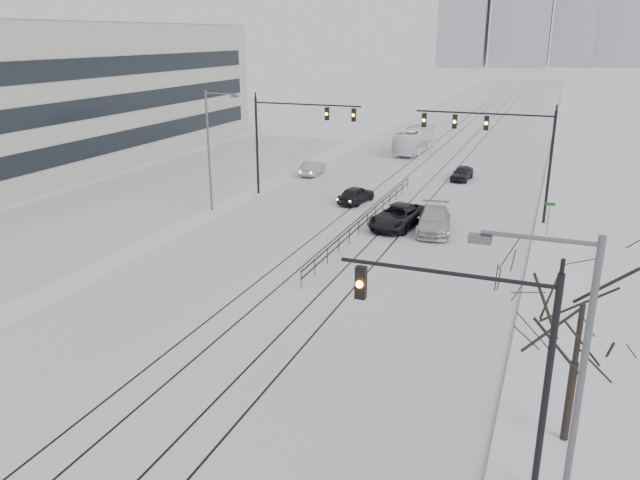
{
  "coord_description": "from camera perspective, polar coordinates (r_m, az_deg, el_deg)",
  "views": [
    {
      "loc": [
        11.99,
        -10.21,
        12.86
      ],
      "look_at": [
        1.45,
        17.03,
        3.2
      ],
      "focal_mm": 35.0,
      "sensor_mm": 36.0,
      "label": 1
    }
  ],
  "objects": [
    {
      "name": "traffic_mast_near",
      "position": [
        18.25,
        15.23,
        -9.45
      ],
      "size": [
        6.1,
        0.37,
        7.0
      ],
      "color": "black",
      "rests_on": "ground"
    },
    {
      "name": "office_building",
      "position": [
        67.62,
        -27.19,
        11.42
      ],
      "size": [
        20.2,
        62.2,
        14.11
      ],
      "color": "#B2B0A8",
      "rests_on": "ground"
    },
    {
      "name": "traffic_mast_ne",
      "position": [
        45.92,
        16.29,
        8.68
      ],
      "size": [
        9.6,
        0.37,
        8.0
      ],
      "color": "black",
      "rests_on": "ground"
    },
    {
      "name": "tram_rails",
      "position": [
        53.19,
        7.51,
        4.18
      ],
      "size": [
        5.3,
        180.0,
        0.01
      ],
      "color": "black",
      "rests_on": "ground"
    },
    {
      "name": "street_sign",
      "position": [
        43.69,
        20.17,
        2.23
      ],
      "size": [
        0.7,
        0.06,
        2.4
      ],
      "color": "#595B60",
      "rests_on": "ground"
    },
    {
      "name": "sedan_nb_right",
      "position": [
        43.12,
        10.37,
        1.74
      ],
      "size": [
        3.05,
        5.74,
        1.58
      ],
      "primitive_type": "imported",
      "rotation": [
        0.0,
        0.0,
        0.16
      ],
      "color": "#B8B9C0",
      "rests_on": "ground"
    },
    {
      "name": "parking_strip",
      "position": [
        56.85,
        -13.81,
        4.71
      ],
      "size": [
        14.0,
        60.0,
        0.03
      ],
      "primitive_type": "cube",
      "color": "silver",
      "rests_on": "ground"
    },
    {
      "name": "street_light_west",
      "position": [
        47.54,
        -9.87,
        8.77
      ],
      "size": [
        2.73,
        0.25,
        9.0
      ],
      "color": "#595B60",
      "rests_on": "ground"
    },
    {
      "name": "sedan_nb_far",
      "position": [
        59.34,
        12.86,
        5.97
      ],
      "size": [
        1.84,
        3.93,
        1.3
      ],
      "primitive_type": "imported",
      "rotation": [
        0.0,
        0.0,
        -0.08
      ],
      "color": "black",
      "rests_on": "ground"
    },
    {
      "name": "traffic_mast_nw",
      "position": [
        51.07,
        -2.8,
        10.08
      ],
      "size": [
        9.1,
        0.37,
        8.0
      ],
      "color": "black",
      "rests_on": "ground"
    },
    {
      "name": "sedan_nb_front",
      "position": [
        43.81,
        7.14,
        2.15
      ],
      "size": [
        3.43,
        5.96,
        1.56
      ],
      "primitive_type": "imported",
      "rotation": [
        0.0,
        0.0,
        -0.16
      ],
      "color": "black",
      "rests_on": "ground"
    },
    {
      "name": "street_light_east",
      "position": [
        15.28,
        21.41,
        -13.14
      ],
      "size": [
        2.73,
        0.25,
        9.0
      ],
      "color": "#595B60",
      "rests_on": "ground"
    },
    {
      "name": "curb",
      "position": [
        71.37,
        20.19,
        6.85
      ],
      "size": [
        0.1,
        260.0,
        0.12
      ],
      "primitive_type": "cube",
      "color": "gray",
      "rests_on": "ground"
    },
    {
      "name": "road",
      "position": [
        72.38,
        11.38,
        7.72
      ],
      "size": [
        22.0,
        260.0,
        0.02
      ],
      "primitive_type": "cube",
      "color": "silver",
      "rests_on": "ground"
    },
    {
      "name": "sedan_sb_inner",
      "position": [
        49.91,
        3.32,
        4.16
      ],
      "size": [
        2.28,
        4.28,
        1.38
      ],
      "primitive_type": "imported",
      "rotation": [
        0.0,
        0.0,
        2.98
      ],
      "color": "black",
      "rests_on": "ground"
    },
    {
      "name": "median_fence",
      "position": [
        43.73,
        4.36,
        1.87
      ],
      "size": [
        0.06,
        24.0,
        1.0
      ],
      "color": "black",
      "rests_on": "ground"
    },
    {
      "name": "sedan_sb_outer",
      "position": [
        60.05,
        -0.71,
        6.59
      ],
      "size": [
        1.68,
        4.18,
        1.35
      ],
      "primitive_type": "imported",
      "rotation": [
        0.0,
        0.0,
        3.2
      ],
      "color": "#95999C",
      "rests_on": "ground"
    },
    {
      "name": "bare_tree",
      "position": [
        20.99,
        22.75,
        -6.73
      ],
      "size": [
        4.4,
        4.4,
        6.1
      ],
      "color": "black",
      "rests_on": "ground"
    },
    {
      "name": "sidewalk_east",
      "position": [
        71.38,
        22.15,
        6.64
      ],
      "size": [
        5.0,
        260.0,
        0.16
      ],
      "primitive_type": "cube",
      "color": "silver",
      "rests_on": "ground"
    },
    {
      "name": "box_truck",
      "position": [
        72.66,
        8.64,
        8.99
      ],
      "size": [
        2.81,
        9.91,
        2.73
      ],
      "primitive_type": "imported",
      "rotation": [
        0.0,
        0.0,
        3.09
      ],
      "color": "white",
      "rests_on": "ground"
    }
  ]
}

